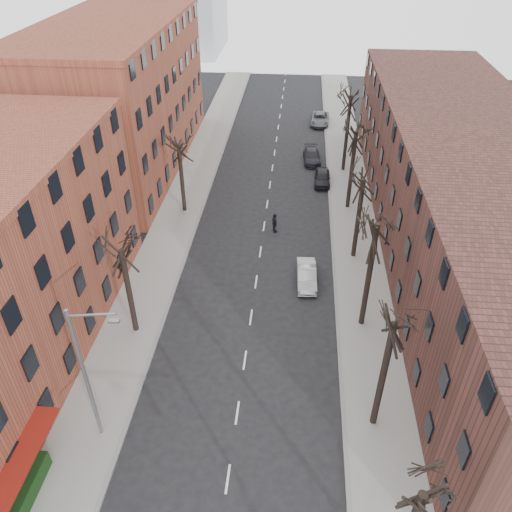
# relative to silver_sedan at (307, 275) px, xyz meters

# --- Properties ---
(sidewalk_left) EXTENTS (4.00, 90.00, 0.15)m
(sidewalk_left) POSITION_rel_silver_sedan_xyz_m (-11.81, 10.71, -0.59)
(sidewalk_left) COLOR gray
(sidewalk_left) RESTS_ON ground
(sidewalk_right) EXTENTS (4.00, 90.00, 0.15)m
(sidewalk_right) POSITION_rel_silver_sedan_xyz_m (4.19, 10.71, -0.59)
(sidewalk_right) COLOR gray
(sidewalk_right) RESTS_ON ground
(building_left_far) EXTENTS (12.00, 28.00, 14.00)m
(building_left_far) POSITION_rel_silver_sedan_xyz_m (-19.81, 19.71, 6.34)
(building_left_far) COLOR brown
(building_left_far) RESTS_ON ground
(building_right) EXTENTS (12.00, 50.00, 10.00)m
(building_right) POSITION_rel_silver_sedan_xyz_m (12.19, 5.71, 4.34)
(building_right) COLOR #4E2A24
(building_right) RESTS_ON ground
(awning_left) EXTENTS (1.20, 7.00, 0.15)m
(awning_left) POSITION_rel_silver_sedan_xyz_m (-13.21, -18.29, -0.66)
(awning_left) COLOR maroon
(awning_left) RESTS_ON ground
(tree_right_b) EXTENTS (5.20, 5.20, 10.80)m
(tree_right_b) POSITION_rel_silver_sedan_xyz_m (3.79, -12.29, -0.66)
(tree_right_b) COLOR black
(tree_right_b) RESTS_ON ground
(tree_right_c) EXTENTS (5.20, 5.20, 11.60)m
(tree_right_c) POSITION_rel_silver_sedan_xyz_m (3.79, -4.29, -0.66)
(tree_right_c) COLOR black
(tree_right_c) RESTS_ON ground
(tree_right_d) EXTENTS (5.20, 5.20, 10.00)m
(tree_right_d) POSITION_rel_silver_sedan_xyz_m (3.79, 3.71, -0.66)
(tree_right_d) COLOR black
(tree_right_d) RESTS_ON ground
(tree_right_e) EXTENTS (5.20, 5.20, 10.80)m
(tree_right_e) POSITION_rel_silver_sedan_xyz_m (3.79, 11.71, -0.66)
(tree_right_e) COLOR black
(tree_right_e) RESTS_ON ground
(tree_right_f) EXTENTS (5.20, 5.20, 11.60)m
(tree_right_f) POSITION_rel_silver_sedan_xyz_m (3.79, 19.71, -0.66)
(tree_right_f) COLOR black
(tree_right_f) RESTS_ON ground
(tree_left_a) EXTENTS (5.20, 5.20, 9.50)m
(tree_left_a) POSITION_rel_silver_sedan_xyz_m (-11.41, -6.29, -0.66)
(tree_left_a) COLOR black
(tree_left_a) RESTS_ON ground
(tree_left_b) EXTENTS (5.20, 5.20, 9.50)m
(tree_left_b) POSITION_rel_silver_sedan_xyz_m (-11.41, 9.71, -0.66)
(tree_left_b) COLOR black
(tree_left_b) RESTS_ON ground
(streetlight) EXTENTS (2.45, 0.22, 9.03)m
(streetlight) POSITION_rel_silver_sedan_xyz_m (-10.84, -14.29, 4.35)
(streetlight) COLOR slate
(streetlight) RESTS_ON ground
(silver_sedan) EXTENTS (1.60, 4.09, 1.33)m
(silver_sedan) POSITION_rel_silver_sedan_xyz_m (0.00, 0.00, 0.00)
(silver_sedan) COLOR #AFB1B7
(silver_sedan) RESTS_ON ground
(parked_car_near) EXTENTS (1.65, 3.94, 1.33)m
(parked_car_near) POSITION_rel_silver_sedan_xyz_m (1.49, 16.50, 0.00)
(parked_car_near) COLOR black
(parked_car_near) RESTS_ON ground
(parked_car_mid) EXTENTS (2.07, 4.49, 1.27)m
(parked_car_mid) POSITION_rel_silver_sedan_xyz_m (0.44, 21.67, -0.03)
(parked_car_mid) COLOR black
(parked_car_mid) RESTS_ON ground
(parked_car_far) EXTENTS (2.48, 4.97, 1.35)m
(parked_car_far) POSITION_rel_silver_sedan_xyz_m (1.49, 33.27, 0.01)
(parked_car_far) COLOR slate
(parked_car_far) RESTS_ON ground
(pedestrian_crossing) EXTENTS (0.79, 1.15, 1.81)m
(pedestrian_crossing) POSITION_rel_silver_sedan_xyz_m (-2.83, 6.90, 0.24)
(pedestrian_crossing) COLOR black
(pedestrian_crossing) RESTS_ON ground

